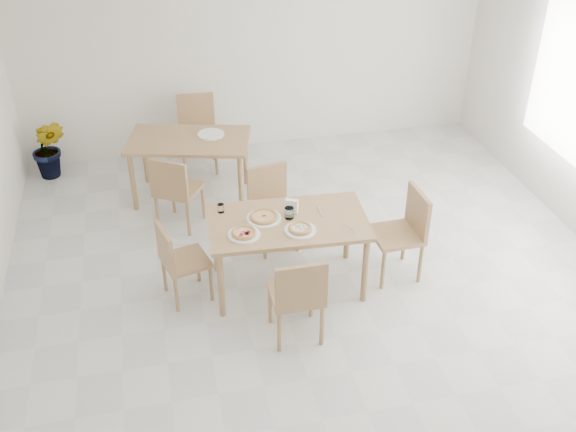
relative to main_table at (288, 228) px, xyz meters
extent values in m
plane|color=silver|center=(0.26, -0.39, -0.67)|extent=(7.00, 7.00, 0.00)
plane|color=white|center=(0.26, -0.39, 2.13)|extent=(7.00, 7.00, 0.00)
plane|color=silver|center=(0.26, 3.11, 0.73)|extent=(6.00, 0.00, 6.00)
cube|color=tan|center=(0.00, 0.00, 0.06)|extent=(1.52, 0.92, 0.04)
cylinder|color=tan|center=(-0.69, -0.31, -0.31)|extent=(0.06, 0.06, 0.71)
cylinder|color=tan|center=(0.65, -0.39, -0.31)|extent=(0.06, 0.06, 0.71)
cylinder|color=tan|center=(-0.65, 0.39, -0.31)|extent=(0.06, 0.06, 0.71)
cylinder|color=tan|center=(0.69, 0.31, -0.31)|extent=(0.06, 0.06, 0.71)
cube|color=#A17550|center=(-0.09, -0.69, -0.21)|extent=(0.44, 0.44, 0.04)
cube|color=#A17550|center=(-0.09, -0.89, 0.02)|extent=(0.44, 0.04, 0.42)
cylinder|color=#A17550|center=(0.10, -0.50, -0.45)|extent=(0.04, 0.04, 0.43)
cylinder|color=#A17550|center=(-0.28, -0.50, -0.45)|extent=(0.04, 0.04, 0.43)
cylinder|color=#A17550|center=(0.10, -0.88, -0.45)|extent=(0.04, 0.04, 0.43)
cylinder|color=#A17550|center=(-0.28, -0.88, -0.45)|extent=(0.04, 0.04, 0.43)
cube|color=#A17550|center=(0.01, 0.69, -0.23)|extent=(0.50, 0.50, 0.04)
cube|color=#A17550|center=(-0.03, 0.88, 0.00)|extent=(0.43, 0.12, 0.41)
cylinder|color=#A17550|center=(-0.14, 0.47, -0.46)|extent=(0.04, 0.04, 0.42)
cylinder|color=#A17550|center=(0.22, 0.54, -0.46)|extent=(0.04, 0.04, 0.42)
cylinder|color=#A17550|center=(-0.21, 0.83, -0.46)|extent=(0.04, 0.04, 0.42)
cylinder|color=#A17550|center=(0.16, 0.90, -0.46)|extent=(0.04, 0.04, 0.42)
cube|color=#A17550|center=(-0.97, 0.05, -0.25)|extent=(0.49, 0.49, 0.04)
cube|color=#A17550|center=(-1.14, 0.00, -0.04)|extent=(0.14, 0.40, 0.38)
cylinder|color=#A17550|center=(-0.76, -0.07, -0.47)|extent=(0.03, 0.03, 0.39)
cylinder|color=#A17550|center=(-0.85, 0.26, -0.47)|extent=(0.03, 0.03, 0.39)
cylinder|color=#A17550|center=(-1.09, -0.16, -0.47)|extent=(0.03, 0.03, 0.39)
cylinder|color=#A17550|center=(-1.18, 0.17, -0.47)|extent=(0.03, 0.03, 0.39)
cube|color=#A17550|center=(1.07, -0.05, -0.20)|extent=(0.47, 0.47, 0.04)
cube|color=#A17550|center=(1.27, -0.04, 0.04)|extent=(0.06, 0.45, 0.43)
cylinder|color=#A17550|center=(0.86, 0.13, -0.44)|extent=(0.04, 0.04, 0.44)
cylinder|color=#A17550|center=(0.88, -0.26, -0.44)|extent=(0.04, 0.04, 0.44)
cylinder|color=#A17550|center=(1.25, 0.15, -0.44)|extent=(0.04, 0.04, 0.44)
cylinder|color=#A17550|center=(1.27, -0.24, -0.44)|extent=(0.04, 0.04, 0.44)
cylinder|color=white|center=(-0.21, 0.07, 0.09)|extent=(0.33, 0.33, 0.02)
cylinder|color=white|center=(0.07, -0.19, 0.09)|extent=(0.29, 0.29, 0.02)
cylinder|color=white|center=(-0.44, -0.15, 0.09)|extent=(0.29, 0.29, 0.02)
cylinder|color=tan|center=(-0.21, 0.07, 0.11)|extent=(0.34, 0.34, 0.01)
torus|color=tan|center=(-0.21, 0.07, 0.12)|extent=(0.35, 0.35, 0.03)
cylinder|color=#D95926|center=(-0.21, 0.07, 0.12)|extent=(0.27, 0.27, 0.01)
ellipsoid|color=#1E5313|center=(-0.21, 0.07, 0.12)|extent=(0.05, 0.03, 0.01)
cylinder|color=tan|center=(0.07, -0.19, 0.11)|extent=(0.25, 0.25, 0.01)
torus|color=tan|center=(0.07, -0.19, 0.12)|extent=(0.25, 0.25, 0.03)
cylinder|color=beige|center=(0.07, -0.19, 0.12)|extent=(0.18, 0.18, 0.01)
cylinder|color=tan|center=(-0.44, -0.15, 0.11)|extent=(0.26, 0.26, 0.01)
torus|color=tan|center=(-0.44, -0.15, 0.12)|extent=(0.27, 0.27, 0.03)
cylinder|color=#D95926|center=(-0.44, -0.15, 0.12)|extent=(0.19, 0.19, 0.01)
cylinder|color=white|center=(0.02, 0.04, 0.14)|extent=(0.09, 0.09, 0.11)
cylinder|color=white|center=(-0.58, 0.28, 0.13)|extent=(0.06, 0.06, 0.08)
cube|color=silver|center=(0.06, 0.12, 0.09)|extent=(0.14, 0.12, 0.01)
cube|color=white|center=(0.06, 0.12, 0.16)|extent=(0.13, 0.10, 0.13)
cube|color=silver|center=(0.33, 0.09, 0.09)|extent=(0.02, 0.19, 0.01)
cube|color=silver|center=(0.53, -0.25, 0.09)|extent=(0.07, 0.19, 0.01)
cube|color=#A17550|center=(-0.74, 1.91, 0.06)|extent=(1.52, 1.10, 0.04)
cylinder|color=#A17550|center=(-1.41, 1.75, -0.31)|extent=(0.06, 0.06, 0.71)
cylinder|color=#A17550|center=(-0.22, 1.45, -0.31)|extent=(0.06, 0.06, 0.71)
cylinder|color=#A17550|center=(-1.25, 2.37, -0.31)|extent=(0.06, 0.06, 0.71)
cylinder|color=#A17550|center=(-0.06, 2.07, -0.31)|extent=(0.06, 0.06, 0.71)
cube|color=#A17550|center=(-0.92, 1.32, -0.22)|extent=(0.60, 0.60, 0.04)
cube|color=#A17550|center=(-1.02, 1.16, 0.01)|extent=(0.39, 0.26, 0.42)
cylinder|color=#A17550|center=(-0.66, 1.38, -0.45)|extent=(0.04, 0.04, 0.43)
cylinder|color=#A17550|center=(-0.98, 1.58, -0.45)|extent=(0.04, 0.04, 0.43)
cylinder|color=#A17550|center=(-0.86, 1.07, -0.45)|extent=(0.04, 0.04, 0.43)
cylinder|color=#A17550|center=(-1.18, 1.26, -0.45)|extent=(0.04, 0.04, 0.43)
cube|color=#A17550|center=(-0.57, 2.57, -0.20)|extent=(0.48, 0.48, 0.04)
cube|color=#A17550|center=(-0.56, 2.78, 0.04)|extent=(0.46, 0.07, 0.44)
cylinder|color=#A17550|center=(-0.78, 2.38, -0.44)|extent=(0.04, 0.04, 0.45)
cylinder|color=#A17550|center=(-0.39, 2.37, -0.44)|extent=(0.04, 0.04, 0.45)
cylinder|color=#A17550|center=(-0.76, 2.78, -0.44)|extent=(0.04, 0.04, 0.45)
cylinder|color=#A17550|center=(-0.37, 2.76, -0.44)|extent=(0.04, 0.04, 0.45)
cylinder|color=white|center=(-0.47, 1.96, 0.09)|extent=(0.30, 0.30, 0.02)
imported|color=#1C5F22|center=(-2.39, 2.76, -0.28)|extent=(0.49, 0.42, 0.78)
camera|label=1|loc=(-1.14, -5.09, 3.49)|focal=42.00mm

